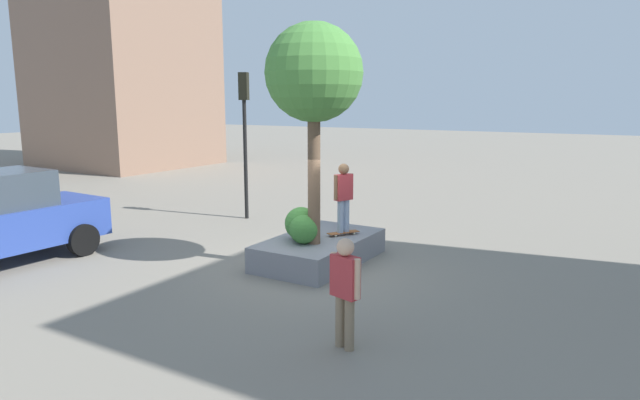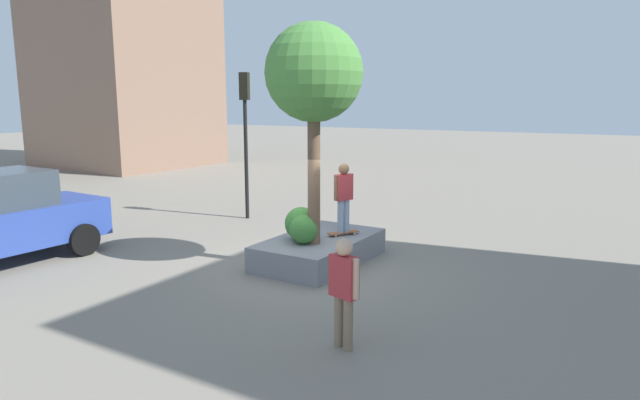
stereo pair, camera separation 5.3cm
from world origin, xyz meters
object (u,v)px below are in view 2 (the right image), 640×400
(skateboard, at_px, (343,233))
(skateboarder, at_px, (344,193))
(pedestrian_crossing, at_px, (344,286))
(plaza_tree, at_px, (314,75))
(traffic_light_corner, at_px, (245,120))
(planter_ledge, at_px, (320,250))

(skateboard, distance_m, skateboarder, 0.97)
(skateboarder, relative_size, pedestrian_crossing, 0.95)
(plaza_tree, height_order, traffic_light_corner, plaza_tree)
(plaza_tree, distance_m, pedestrian_crossing, 5.29)
(planter_ledge, xyz_separation_m, pedestrian_crossing, (-3.78, -2.70, 0.71))
(pedestrian_crossing, bearing_deg, skateboard, 28.79)
(plaza_tree, relative_size, skateboarder, 2.93)
(skateboard, xyz_separation_m, traffic_light_corner, (2.50, 4.93, 2.51))
(skateboard, distance_m, pedestrian_crossing, 4.90)
(skateboarder, distance_m, traffic_light_corner, 5.74)
(planter_ledge, xyz_separation_m, skateboard, (0.50, -0.35, 0.35))
(skateboard, distance_m, traffic_light_corner, 6.07)
(skateboarder, bearing_deg, planter_ledge, 144.77)
(planter_ledge, relative_size, pedestrian_crossing, 1.89)
(plaza_tree, distance_m, traffic_light_corner, 6.01)
(plaza_tree, distance_m, skateboarder, 2.89)
(skateboarder, bearing_deg, plaza_tree, 169.28)
(plaza_tree, height_order, skateboard, plaza_tree)
(pedestrian_crossing, bearing_deg, planter_ledge, 35.58)
(plaza_tree, xyz_separation_m, pedestrian_crossing, (-3.26, -2.55, -3.30))
(plaza_tree, bearing_deg, planter_ledge, 16.91)
(planter_ledge, distance_m, traffic_light_corner, 6.18)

